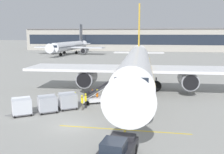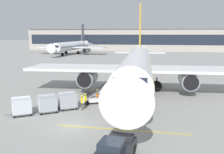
% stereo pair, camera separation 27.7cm
% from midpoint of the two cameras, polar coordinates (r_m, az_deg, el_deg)
% --- Properties ---
extents(ground_plane, '(600.00, 600.00, 0.00)m').
position_cam_midpoint_polar(ground_plane, '(24.13, -9.61, -10.99)').
color(ground_plane, gray).
extents(parked_airplane, '(32.20, 42.18, 14.43)m').
position_cam_midpoint_polar(parked_airplane, '(36.64, 5.40, 2.60)').
color(parked_airplane, white).
rests_on(parked_airplane, ground).
extents(belt_loader, '(5.13, 3.41, 3.42)m').
position_cam_midpoint_polar(belt_loader, '(31.32, -3.72, -4.24)').
color(belt_loader, silver).
rests_on(belt_loader, ground).
extents(baggage_cart_lead, '(2.69, 2.45, 1.91)m').
position_cam_midpoint_polar(baggage_cart_lead, '(29.21, -10.32, -5.26)').
color(baggage_cart_lead, '#515156').
rests_on(baggage_cart_lead, ground).
extents(baggage_cart_second, '(2.69, 2.45, 1.91)m').
position_cam_midpoint_polar(baggage_cart_second, '(28.43, -14.74, -5.85)').
color(baggage_cart_second, '#515156').
rests_on(baggage_cart_second, ground).
extents(baggage_cart_third, '(2.69, 2.45, 1.91)m').
position_cam_midpoint_polar(baggage_cart_third, '(28.26, -20.10, -6.22)').
color(baggage_cart_third, '#515156').
rests_on(baggage_cart_third, ground).
extents(pushback_tug, '(2.60, 4.61, 1.83)m').
position_cam_midpoint_polar(pushback_tug, '(17.38, 0.58, -16.42)').
color(pushback_tug, '#232328').
rests_on(pushback_tug, ground).
extents(ground_crew_by_loader, '(0.37, 0.54, 1.74)m').
position_cam_midpoint_polar(ground_crew_by_loader, '(28.54, -7.07, -5.54)').
color(ground_crew_by_loader, '#514C42').
rests_on(ground_crew_by_loader, ground).
extents(ground_crew_by_carts, '(0.32, 0.56, 1.74)m').
position_cam_midpoint_polar(ground_crew_by_carts, '(30.03, -8.64, -4.80)').
color(ground_crew_by_carts, '#514C42').
rests_on(ground_crew_by_carts, ground).
extents(ground_crew_marshaller, '(0.32, 0.56, 1.74)m').
position_cam_midpoint_polar(ground_crew_marshaller, '(29.28, -6.27, -5.13)').
color(ground_crew_marshaller, black).
rests_on(ground_crew_marshaller, ground).
extents(ground_crew_wingwalker, '(0.30, 0.57, 1.74)m').
position_cam_midpoint_polar(ground_crew_wingwalker, '(31.25, -3.63, -4.13)').
color(ground_crew_wingwalker, '#333847').
rests_on(ground_crew_wingwalker, ground).
extents(safety_cone_engine_keepout, '(0.71, 0.71, 0.80)m').
position_cam_midpoint_polar(safety_cone_engine_keepout, '(33.21, -5.44, -4.40)').
color(safety_cone_engine_keepout, black).
rests_on(safety_cone_engine_keepout, ground).
extents(safety_cone_wingtip, '(0.64, 0.64, 0.72)m').
position_cam_midpoint_polar(safety_cone_wingtip, '(36.18, -4.70, -3.28)').
color(safety_cone_wingtip, black).
rests_on(safety_cone_wingtip, ground).
extents(safety_cone_nose_mark, '(0.53, 0.53, 0.61)m').
position_cam_midpoint_polar(safety_cone_nose_mark, '(33.79, -6.18, -4.33)').
color(safety_cone_nose_mark, black).
rests_on(safety_cone_nose_mark, ground).
extents(apron_guidance_line_lead_in, '(0.20, 110.00, 0.01)m').
position_cam_midpoint_polar(apron_guidance_line_lead_in, '(36.61, 5.62, -3.69)').
color(apron_guidance_line_lead_in, yellow).
rests_on(apron_guidance_line_lead_in, ground).
extents(apron_guidance_line_stop_bar, '(12.00, 0.20, 0.01)m').
position_cam_midpoint_polar(apron_guidance_line_stop_bar, '(23.03, 2.14, -11.87)').
color(apron_guidance_line_stop_bar, yellow).
rests_on(apron_guidance_line_stop_bar, ground).
extents(terminal_building, '(116.20, 19.67, 11.53)m').
position_cam_midpoint_polar(terminal_building, '(134.60, 5.75, 8.53)').
color(terminal_building, '#A8A399').
rests_on(terminal_building, ground).
extents(distant_airplane, '(29.49, 38.84, 13.01)m').
position_cam_midpoint_polar(distant_airplane, '(107.57, -9.71, 6.91)').
color(distant_airplane, silver).
rests_on(distant_airplane, ground).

